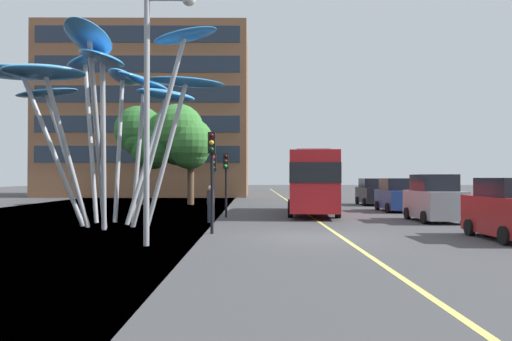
% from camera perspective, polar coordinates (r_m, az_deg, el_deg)
% --- Properties ---
extents(ground, '(120.00, 240.00, 0.10)m').
position_cam_1_polar(ground, '(17.29, 4.31, -8.06)').
color(ground, '#424244').
extents(red_bus, '(3.47, 10.04, 3.73)m').
position_cam_1_polar(red_bus, '(28.16, 6.78, -1.01)').
color(red_bus, red).
rests_on(red_bus, ground).
extents(leaf_sculpture, '(10.86, 10.56, 8.39)m').
position_cam_1_polar(leaf_sculpture, '(22.52, -17.62, 9.92)').
color(leaf_sculpture, '#9EA0A5').
rests_on(leaf_sculpture, ground).
extents(traffic_light_kerb_near, '(0.28, 0.42, 3.83)m').
position_cam_1_polar(traffic_light_kerb_near, '(18.09, -5.27, 1.20)').
color(traffic_light_kerb_near, black).
rests_on(traffic_light_kerb_near, ground).
extents(traffic_light_kerb_far, '(0.28, 0.42, 3.25)m').
position_cam_1_polar(traffic_light_kerb_far, '(23.36, -5.10, -0.25)').
color(traffic_light_kerb_far, black).
rests_on(traffic_light_kerb_far, ground).
extents(traffic_light_island_mid, '(0.28, 0.42, 3.39)m').
position_cam_1_polar(traffic_light_island_mid, '(25.62, -3.60, -0.07)').
color(traffic_light_island_mid, black).
rests_on(traffic_light_island_mid, ground).
extents(car_parked_mid, '(1.99, 3.92, 2.27)m').
position_cam_1_polar(car_parked_mid, '(24.69, 20.40, -3.26)').
color(car_parked_mid, gray).
rests_on(car_parked_mid, ground).
extents(car_parked_far, '(1.93, 3.95, 2.08)m').
position_cam_1_polar(car_parked_far, '(31.28, 16.32, -2.92)').
color(car_parked_far, navy).
rests_on(car_parked_far, ground).
extents(car_side_street, '(2.00, 4.03, 2.06)m').
position_cam_1_polar(car_side_street, '(38.10, 13.66, -2.56)').
color(car_side_street, black).
rests_on(car_side_street, ground).
extents(street_lamp, '(1.62, 0.44, 7.94)m').
position_cam_1_polar(street_lamp, '(15.49, -11.60, 10.00)').
color(street_lamp, gray).
rests_on(street_lamp, ground).
extents(tree_pavement_near, '(4.75, 5.03, 7.77)m').
position_cam_1_polar(tree_pavement_near, '(38.85, -12.82, 3.72)').
color(tree_pavement_near, brown).
rests_on(tree_pavement_near, ground).
extents(tree_pavement_far, '(4.71, 4.31, 7.82)m').
position_cam_1_polar(tree_pavement_far, '(37.59, -8.49, 3.67)').
color(tree_pavement_far, brown).
rests_on(tree_pavement_far, ground).
extents(pedestrian, '(0.34, 0.34, 1.74)m').
position_cam_1_polar(pedestrian, '(22.71, -5.44, -3.99)').
color(pedestrian, '#2D3342').
rests_on(pedestrian, ground).
extents(backdrop_building, '(22.84, 15.72, 18.91)m').
position_cam_1_polar(backdrop_building, '(59.55, -12.16, 6.25)').
color(backdrop_building, brown).
rests_on(backdrop_building, ground).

